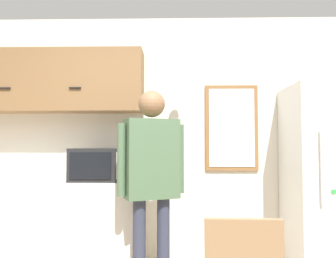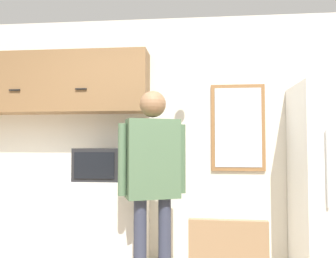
{
  "view_description": "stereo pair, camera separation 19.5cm",
  "coord_description": "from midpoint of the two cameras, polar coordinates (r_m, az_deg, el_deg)",
  "views": [
    {
      "loc": [
        0.21,
        -1.64,
        1.28
      ],
      "look_at": [
        0.15,
        1.09,
        1.41
      ],
      "focal_mm": 35.0,
      "sensor_mm": 36.0,
      "label": 1
    },
    {
      "loc": [
        0.41,
        -1.62,
        1.28
      ],
      "look_at": [
        0.15,
        1.09,
        1.41
      ],
      "focal_mm": 35.0,
      "sensor_mm": 36.0,
      "label": 2
    }
  ],
  "objects": [
    {
      "name": "refrigerator",
      "position": [
        3.55,
        24.28,
        -8.15
      ],
      "size": [
        0.69,
        0.71,
        1.86
      ],
      "color": "white",
      "rests_on": "ground_plane"
    },
    {
      "name": "microwave",
      "position": [
        3.32,
        -13.36,
        -6.03
      ],
      "size": [
        0.55,
        0.4,
        0.32
      ],
      "color": "#232326",
      "rests_on": "counter"
    },
    {
      "name": "counter",
      "position": [
        3.7,
        -23.16,
        -15.28
      ],
      "size": [
        2.07,
        0.62,
        0.93
      ],
      "color": "silver",
      "rests_on": "ground_plane"
    },
    {
      "name": "back_wall",
      "position": [
        3.65,
        -3.63,
        -1.66
      ],
      "size": [
        6.0,
        0.06,
        2.7
      ],
      "color": "silver",
      "rests_on": "ground_plane"
    },
    {
      "name": "upper_cabinets",
      "position": [
        3.81,
        -21.81,
        7.68
      ],
      "size": [
        2.07,
        0.34,
        0.66
      ],
      "color": "olive"
    },
    {
      "name": "window",
      "position": [
        3.63,
        9.49,
        0.22
      ],
      "size": [
        0.57,
        0.05,
        0.93
      ],
      "color": "olive"
    },
    {
      "name": "person",
      "position": [
        2.85,
        -4.85,
        -6.85
      ],
      "size": [
        0.56,
        0.37,
        1.75
      ],
      "rotation": [
        0.0,
        0.0,
        0.38
      ],
      "color": "#33384C",
      "rests_on": "ground_plane"
    }
  ]
}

